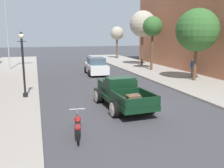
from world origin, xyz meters
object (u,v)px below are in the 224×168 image
at_px(motorcycle_parked, 78,125).
at_px(flagpole, 8,16).
at_px(hotrod_truck_dark_green, 121,93).
at_px(street_tree_farthest, 117,34).
at_px(car_background_white, 96,67).
at_px(street_tree_nearest, 197,30).
at_px(pedestrian_sidewalk_right, 193,67).
at_px(street_lamp_near, 23,60).
at_px(street_tree_third, 143,24).
at_px(street_tree_second, 153,27).

bearing_deg(motorcycle_parked, flagpole, 101.21).
bearing_deg(hotrod_truck_dark_green, street_tree_farthest, 72.27).
bearing_deg(car_background_white, street_tree_nearest, -42.70).
bearing_deg(pedestrian_sidewalk_right, street_tree_farthest, 92.16).
distance_m(motorcycle_parked, flagpole, 20.73).
xyz_separation_m(street_lamp_near, street_tree_third, (13.06, 12.44, 2.67)).
height_order(motorcycle_parked, street_lamp_near, street_lamp_near).
distance_m(hotrod_truck_dark_green, street_tree_second, 14.28).
xyz_separation_m(motorcycle_parked, street_lamp_near, (-2.11, 6.44, 1.94)).
relative_size(motorcycle_parked, flagpole, 0.23).
bearing_deg(street_tree_nearest, flagpole, 142.47).
distance_m(street_tree_third, street_tree_farthest, 9.65).
height_order(hotrod_truck_dark_green, street_tree_third, street_tree_third).
bearing_deg(pedestrian_sidewalk_right, street_tree_nearest, -119.77).
bearing_deg(street_lamp_near, street_tree_second, 34.29).
relative_size(street_lamp_near, street_tree_third, 0.59).
bearing_deg(street_lamp_near, pedestrian_sidewalk_right, 12.38).
bearing_deg(street_tree_third, flagpole, 177.04).
bearing_deg(street_lamp_near, flagpole, 97.70).
relative_size(motorcycle_parked, street_tree_nearest, 0.37).
bearing_deg(pedestrian_sidewalk_right, street_tree_third, 94.06).
height_order(street_lamp_near, street_tree_third, street_tree_third).
xyz_separation_m(flagpole, street_tree_third, (14.85, -0.77, -0.71)).
bearing_deg(flagpole, street_tree_nearest, -37.53).
height_order(pedestrian_sidewalk_right, street_lamp_near, street_lamp_near).
height_order(pedestrian_sidewalk_right, street_tree_second, street_tree_second).
bearing_deg(flagpole, motorcycle_parked, -78.79).
xyz_separation_m(hotrod_truck_dark_green, motorcycle_parked, (-2.88, -3.35, -0.31)).
bearing_deg(street_tree_nearest, street_tree_farthest, 90.09).
xyz_separation_m(motorcycle_parked, pedestrian_sidewalk_right, (11.63, 9.45, 0.64)).
distance_m(street_lamp_near, street_tree_nearest, 13.29).
bearing_deg(street_tree_nearest, motorcycle_parked, -142.97).
relative_size(street_tree_nearest, street_tree_farthest, 1.16).
xyz_separation_m(motorcycle_parked, flagpole, (-3.89, 19.65, 5.33)).
bearing_deg(street_tree_third, car_background_white, -147.07).
xyz_separation_m(hotrod_truck_dark_green, pedestrian_sidewalk_right, (8.75, 6.11, 0.33)).
height_order(street_tree_second, street_tree_farthest, street_tree_second).
bearing_deg(flagpole, street_tree_second, -18.43).
bearing_deg(street_tree_farthest, motorcycle_parked, -110.97).
relative_size(hotrod_truck_dark_green, flagpole, 0.55).
height_order(flagpole, street_tree_second, flagpole).
xyz_separation_m(motorcycle_parked, street_tree_second, (10.32, 14.91, 4.15)).
relative_size(motorcycle_parked, street_tree_farthest, 0.43).
distance_m(pedestrian_sidewalk_right, street_tree_farthest, 19.25).
bearing_deg(car_background_white, street_tree_second, 3.92).
xyz_separation_m(hotrod_truck_dark_green, street_lamp_near, (-4.98, 3.10, 1.63)).
height_order(car_background_white, pedestrian_sidewalk_right, pedestrian_sidewalk_right).
height_order(hotrod_truck_dark_green, street_tree_nearest, street_tree_nearest).
bearing_deg(flagpole, street_tree_farthest, 30.79).
bearing_deg(hotrod_truck_dark_green, car_background_white, 83.31).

